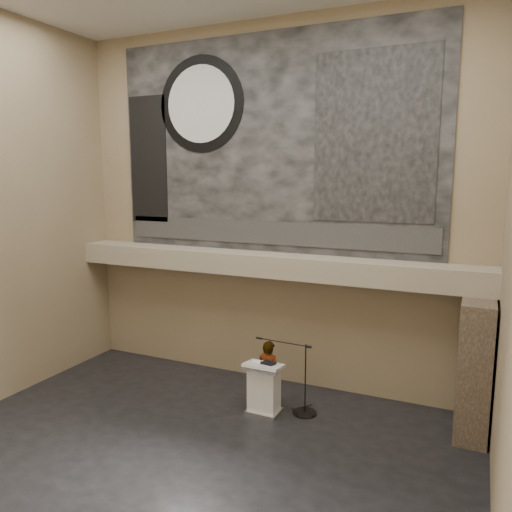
% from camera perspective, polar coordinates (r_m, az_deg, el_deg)
% --- Properties ---
extents(floor, '(10.00, 10.00, 0.00)m').
position_cam_1_polar(floor, '(9.68, -8.48, -21.99)').
color(floor, black).
rests_on(floor, ground).
extents(wall_back, '(10.00, 0.02, 8.50)m').
position_cam_1_polar(wall_back, '(11.85, 1.61, 5.58)').
color(wall_back, '#837153').
rests_on(wall_back, floor).
extents(soffit, '(10.00, 0.80, 0.50)m').
position_cam_1_polar(soffit, '(11.64, 0.81, -0.93)').
color(soffit, gray).
rests_on(soffit, wall_back).
extents(sprinkler_left, '(0.04, 0.04, 0.06)m').
position_cam_1_polar(sprinkler_left, '(12.37, -6.09, -1.70)').
color(sprinkler_left, '#B2893D').
rests_on(sprinkler_left, soffit).
extents(sprinkler_right, '(0.04, 0.04, 0.06)m').
position_cam_1_polar(sprinkler_right, '(11.04, 9.79, -3.10)').
color(sprinkler_right, '#B2893D').
rests_on(sprinkler_right, soffit).
extents(banner, '(8.00, 0.05, 5.00)m').
position_cam_1_polar(banner, '(11.82, 1.58, 12.61)').
color(banner, black).
rests_on(banner, wall_back).
extents(banner_text_strip, '(7.76, 0.02, 0.55)m').
position_cam_1_polar(banner_text_strip, '(11.84, 1.46, 2.67)').
color(banner_text_strip, '#2B2B2B').
rests_on(banner_text_strip, banner).
extents(banner_clock_rim, '(2.30, 0.02, 2.30)m').
position_cam_1_polar(banner_clock_rim, '(12.69, -6.32, 16.86)').
color(banner_clock_rim, black).
rests_on(banner_clock_rim, banner).
extents(banner_clock_face, '(1.84, 0.02, 1.84)m').
position_cam_1_polar(banner_clock_face, '(12.67, -6.37, 16.87)').
color(banner_clock_face, silver).
rests_on(banner_clock_face, banner).
extents(banner_building_print, '(2.60, 0.02, 3.60)m').
position_cam_1_polar(banner_building_print, '(11.08, 13.32, 13.11)').
color(banner_building_print, black).
rests_on(banner_building_print, banner).
extents(banner_brick_print, '(1.10, 0.02, 3.20)m').
position_cam_1_polar(banner_brick_print, '(13.47, -12.19, 10.71)').
color(banner_brick_print, black).
rests_on(banner_brick_print, banner).
extents(stone_pier, '(0.60, 1.40, 2.70)m').
position_cam_1_polar(stone_pier, '(10.69, 23.71, -11.55)').
color(stone_pier, '#413328').
rests_on(stone_pier, floor).
extents(lectern, '(0.78, 0.57, 1.14)m').
position_cam_1_polar(lectern, '(10.89, 0.92, -14.89)').
color(lectern, silver).
rests_on(lectern, floor).
extents(binder, '(0.32, 0.28, 0.04)m').
position_cam_1_polar(binder, '(10.66, 1.42, -12.14)').
color(binder, black).
rests_on(binder, lectern).
extents(papers, '(0.28, 0.35, 0.00)m').
position_cam_1_polar(papers, '(10.71, 0.11, -12.12)').
color(papers, white).
rests_on(papers, lectern).
extents(speaker_person, '(0.59, 0.43, 1.49)m').
position_cam_1_polar(speaker_person, '(11.12, 1.46, -13.30)').
color(speaker_person, beige).
rests_on(speaker_person, floor).
extents(mic_stand, '(1.41, 0.52, 1.53)m').
position_cam_1_polar(mic_stand, '(11.07, 5.42, -16.37)').
color(mic_stand, black).
rests_on(mic_stand, floor).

